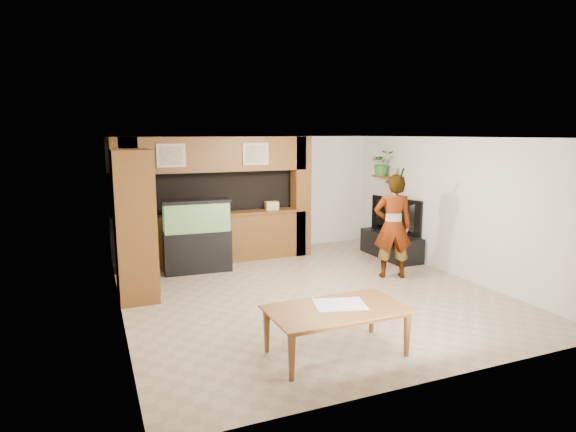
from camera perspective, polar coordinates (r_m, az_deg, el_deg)
name	(u,v)px	position (r m, az deg, el deg)	size (l,w,h in m)	color
floor	(308,292)	(8.31, 2.35, -8.95)	(6.50, 6.50, 0.00)	tan
ceiling	(309,137)	(7.87, 2.48, 9.28)	(6.50, 6.50, 0.00)	white
wall_back	(248,194)	(10.99, -4.73, 2.59)	(6.00, 6.00, 0.00)	silver
wall_left	(117,230)	(7.27, -19.57, -1.62)	(6.50, 6.50, 0.00)	silver
wall_right	(452,206)	(9.63, 18.84, 1.09)	(6.50, 6.50, 0.00)	silver
partition	(214,199)	(10.15, -8.78, 1.99)	(4.20, 0.99, 2.60)	brown
wall_clock	(114,182)	(8.18, -19.96, 3.81)	(0.05, 0.25, 0.25)	black
wall_shelf	(387,177)	(11.02, 11.68, 4.54)	(0.25, 0.90, 0.04)	brown
pantry_cabinet	(134,225)	(8.13, -17.75, -1.02)	(0.60, 0.99, 2.42)	brown
trash_can	(152,281)	(8.34, -15.80, -7.44)	(0.27, 0.27, 0.50)	#B2B2B7
aquarium	(197,237)	(9.48, -10.74, -2.41)	(1.28, 0.48, 1.42)	black
tv_stand	(391,245)	(10.71, 12.08, -3.41)	(0.58, 1.58, 0.53)	black
television	(392,216)	(10.59, 12.20, 0.00)	(1.33, 0.18, 0.77)	black
photo_frame	(393,172)	(10.83, 12.37, 5.08)	(0.03, 0.15, 0.21)	tan
potted_plant	(382,163)	(11.13, 11.10, 6.17)	(0.51, 0.44, 0.57)	#33722D
person	(393,226)	(9.11, 12.31, -1.21)	(0.71, 0.46, 1.94)	olive
microphone	(402,172)	(8.87, 13.40, 5.05)	(0.04, 0.04, 0.16)	black
dining_table	(337,332)	(6.00, 5.88, -13.55)	(1.68, 0.94, 0.59)	brown
newspaper_a	(340,304)	(6.03, 6.13, -10.35)	(0.61, 0.45, 0.01)	silver
counter_box	(272,206)	(10.35, -1.95, 1.23)	(0.27, 0.18, 0.18)	tan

